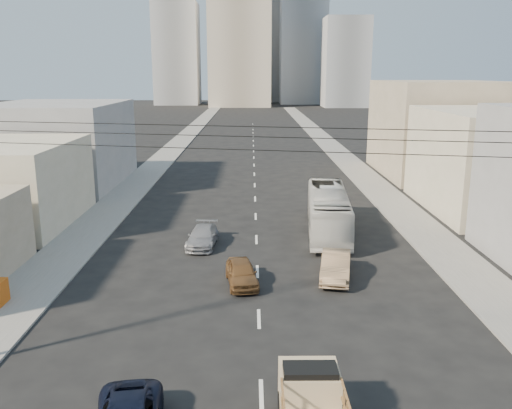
{
  "coord_description": "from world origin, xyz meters",
  "views": [
    {
      "loc": [
        -0.33,
        -14.61,
        10.86
      ],
      "look_at": [
        -0.06,
        15.56,
        3.5
      ],
      "focal_mm": 38.0,
      "sensor_mm": 36.0,
      "label": 1
    }
  ],
  "objects_px": {
    "flatbed_pickup": "(313,406)",
    "sedan_grey": "(203,236)",
    "sedan_brown": "(242,273)",
    "sedan_tan": "(336,266)",
    "city_bus": "(328,211)"
  },
  "relations": [
    {
      "from": "sedan_brown",
      "to": "city_bus",
      "type": "bearing_deg",
      "value": 50.53
    },
    {
      "from": "flatbed_pickup",
      "to": "sedan_grey",
      "type": "bearing_deg",
      "value": 104.72
    },
    {
      "from": "city_bus",
      "to": "sedan_brown",
      "type": "height_order",
      "value": "city_bus"
    },
    {
      "from": "flatbed_pickup",
      "to": "city_bus",
      "type": "relative_size",
      "value": 0.4
    },
    {
      "from": "sedan_brown",
      "to": "sedan_grey",
      "type": "bearing_deg",
      "value": 103.93
    },
    {
      "from": "sedan_brown",
      "to": "sedan_tan",
      "type": "xyz_separation_m",
      "value": [
        5.07,
        0.81,
        0.08
      ]
    },
    {
      "from": "sedan_brown",
      "to": "sedan_tan",
      "type": "relative_size",
      "value": 0.86
    },
    {
      "from": "city_bus",
      "to": "sedan_tan",
      "type": "distance_m",
      "value": 8.73
    },
    {
      "from": "sedan_brown",
      "to": "flatbed_pickup",
      "type": "bearing_deg",
      "value": -87.1
    },
    {
      "from": "sedan_tan",
      "to": "city_bus",
      "type": "bearing_deg",
      "value": 95.57
    },
    {
      "from": "sedan_brown",
      "to": "sedan_grey",
      "type": "xyz_separation_m",
      "value": [
        -2.63,
        6.57,
        -0.02
      ]
    },
    {
      "from": "sedan_tan",
      "to": "sedan_grey",
      "type": "bearing_deg",
      "value": 153.77
    },
    {
      "from": "city_bus",
      "to": "sedan_brown",
      "type": "xyz_separation_m",
      "value": [
        -5.83,
        -9.47,
        -0.91
      ]
    },
    {
      "from": "sedan_brown",
      "to": "sedan_tan",
      "type": "height_order",
      "value": "sedan_tan"
    },
    {
      "from": "flatbed_pickup",
      "to": "sedan_brown",
      "type": "distance_m",
      "value": 12.63
    }
  ]
}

